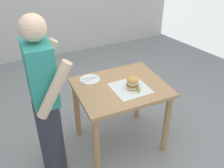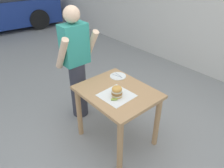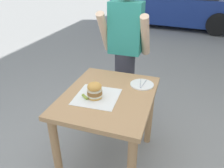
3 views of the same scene
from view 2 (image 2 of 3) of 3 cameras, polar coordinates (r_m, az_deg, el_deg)
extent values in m
plane|color=gray|center=(3.18, 1.22, -13.89)|extent=(80.00, 80.00, 0.00)
cube|color=tan|center=(2.68, 1.40, -2.12)|extent=(0.77, 0.94, 0.04)
cylinder|color=tan|center=(2.54, 2.09, -16.24)|extent=(0.07, 0.07, 0.76)
cylinder|color=tan|center=(2.90, 11.66, -9.72)|extent=(0.07, 0.07, 0.76)
cylinder|color=tan|center=(3.03, -8.56, -7.37)|extent=(0.07, 0.07, 0.76)
cylinder|color=tan|center=(3.33, 0.72, -2.88)|extent=(0.07, 0.07, 0.76)
cube|color=white|center=(2.58, 1.17, -3.00)|extent=(0.38, 0.38, 0.00)
cylinder|color=gold|center=(2.56, 1.27, -3.05)|extent=(0.12, 0.12, 0.02)
cylinder|color=beige|center=(2.55, 1.27, -2.73)|extent=(0.13, 0.13, 0.01)
cylinder|color=brown|center=(2.53, 1.28, -2.28)|extent=(0.13, 0.13, 0.03)
cylinder|color=beige|center=(2.52, 1.29, -1.82)|extent=(0.12, 0.12, 0.01)
ellipsoid|color=gold|center=(2.50, 1.29, -1.28)|extent=(0.12, 0.12, 0.07)
cylinder|color=#D1B77F|center=(2.48, 1.31, -0.41)|extent=(0.00, 0.00, 0.05)
cylinder|color=#8EA83D|center=(2.49, 0.57, -4.02)|extent=(0.07, 0.06, 0.02)
cylinder|color=white|center=(2.97, 1.57, 2.07)|extent=(0.22, 0.22, 0.01)
cylinder|color=silver|center=(2.95, 1.36, 2.15)|extent=(0.04, 0.17, 0.01)
cylinder|color=silver|center=(2.97, 1.79, 2.33)|extent=(0.03, 0.17, 0.01)
cylinder|color=#33333D|center=(3.36, -8.70, -1.51)|extent=(0.24, 0.24, 0.90)
cube|color=teal|center=(3.03, -9.80, 10.15)|extent=(0.36, 0.22, 0.56)
sphere|color=beige|center=(2.91, -10.53, 17.48)|extent=(0.22, 0.22, 0.22)
cylinder|color=beige|center=(2.90, -12.93, 7.72)|extent=(0.09, 0.34, 0.50)
cylinder|color=beige|center=(3.12, -5.51, 10.09)|extent=(0.09, 0.34, 0.50)
cylinder|color=black|center=(7.92, -18.50, 15.74)|extent=(0.66, 0.29, 0.64)
cylinder|color=black|center=(9.44, -21.80, 17.51)|extent=(0.66, 0.29, 0.64)
camera|label=1|loc=(2.71, -57.38, 19.11)|focal=42.00mm
camera|label=3|loc=(2.11, 45.19, 8.97)|focal=35.00mm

